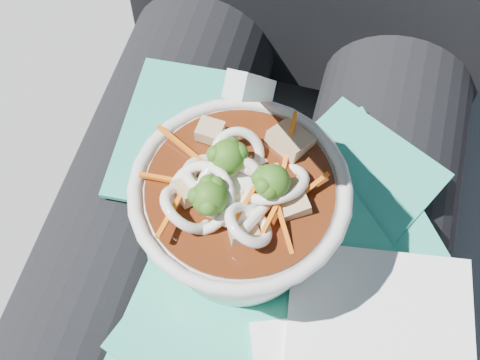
% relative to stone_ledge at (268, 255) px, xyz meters
% --- Properties ---
extents(stone_ledge, '(1.01, 0.51, 0.44)m').
position_rel_stone_ledge_xyz_m(stone_ledge, '(0.00, 0.00, 0.00)').
color(stone_ledge, slate).
rests_on(stone_ledge, ground).
extents(lap, '(0.34, 0.48, 0.14)m').
position_rel_stone_ledge_xyz_m(lap, '(0.00, -0.15, 0.29)').
color(lap, black).
rests_on(lap, stone_ledge).
extents(person_body, '(0.34, 0.94, 0.98)m').
position_rel_stone_ledge_xyz_m(person_body, '(0.00, -0.06, 0.32)').
color(person_body, black).
rests_on(person_body, ground).
extents(plastic_bag, '(0.28, 0.30, 0.01)m').
position_rel_stone_ledge_xyz_m(plastic_bag, '(0.02, -0.15, 0.37)').
color(plastic_bag, '#29AE8E').
rests_on(plastic_bag, lap).
extents(udon_bowl, '(0.14, 0.15, 0.19)m').
position_rel_stone_ledge_xyz_m(udon_bowl, '(0.00, -0.15, 0.43)').
color(udon_bowl, silver).
rests_on(udon_bowl, plastic_bag).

